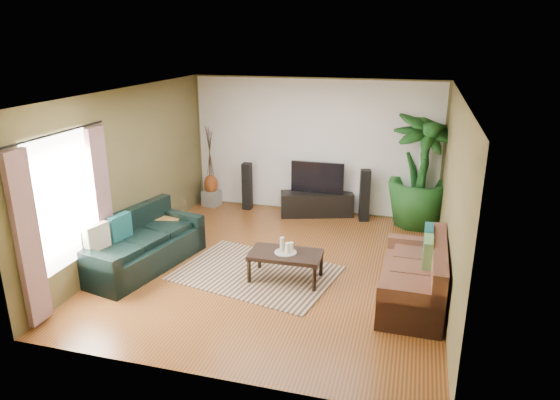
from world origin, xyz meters
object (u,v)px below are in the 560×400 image
(television, at_px, (317,177))
(pedestal, at_px, (212,198))
(coffee_table, at_px, (286,266))
(speaker_left, at_px, (247,186))
(sofa_left, at_px, (142,241))
(side_table, at_px, (168,229))
(potted_plant, at_px, (421,171))
(sofa_right, at_px, (413,272))
(vase, at_px, (211,184))
(tv_stand, at_px, (317,204))
(speaker_right, at_px, (365,195))

(television, relative_size, pedestal, 3.28)
(coffee_table, bearing_deg, speaker_left, 117.72)
(sofa_left, distance_m, pedestal, 3.04)
(television, height_order, side_table, television)
(potted_plant, relative_size, side_table, 4.06)
(sofa_right, bearing_deg, speaker_left, -130.43)
(sofa_right, bearing_deg, potted_plant, -179.49)
(pedestal, relative_size, side_table, 0.61)
(sofa_left, relative_size, vase, 5.01)
(sofa_right, distance_m, tv_stand, 3.57)
(sofa_right, distance_m, vase, 5.18)
(speaker_left, distance_m, vase, 0.81)
(vase, bearing_deg, coffee_table, -50.09)
(speaker_right, bearing_deg, television, 164.19)
(coffee_table, distance_m, television, 2.92)
(coffee_table, distance_m, vase, 3.74)
(tv_stand, distance_m, speaker_right, 0.99)
(tv_stand, relative_size, pedestal, 4.47)
(sofa_left, height_order, vase, sofa_left)
(tv_stand, bearing_deg, vase, 162.65)
(sofa_left, height_order, pedestal, sofa_left)
(coffee_table, height_order, speaker_right, speaker_right)
(sofa_right, relative_size, speaker_right, 1.76)
(sofa_left, distance_m, speaker_right, 4.31)
(sofa_right, xyz_separation_m, television, (-1.93, 3.00, 0.37))
(tv_stand, height_order, potted_plant, potted_plant)
(side_table, bearing_deg, speaker_left, 70.86)
(coffee_table, bearing_deg, sofa_left, -177.10)
(television, height_order, vase, television)
(sofa_right, distance_m, potted_plant, 3.07)
(speaker_right, distance_m, vase, 3.23)
(sofa_right, height_order, pedestal, sofa_right)
(speaker_right, height_order, potted_plant, potted_plant)
(sofa_right, distance_m, television, 3.59)
(television, xyz_separation_m, potted_plant, (1.96, 0.00, 0.28))
(vase, bearing_deg, side_table, -87.92)
(sofa_left, xyz_separation_m, speaker_left, (0.68, 3.03, 0.07))
(tv_stand, xyz_separation_m, television, (0.00, 0.00, 0.55))
(sofa_right, xyz_separation_m, coffee_table, (-1.82, 0.14, -0.21))
(pedestal, height_order, side_table, side_table)
(sofa_left, xyz_separation_m, speaker_right, (3.11, 2.99, 0.09))
(television, distance_m, speaker_left, 1.51)
(sofa_right, height_order, speaker_right, speaker_right)
(speaker_left, relative_size, potted_plant, 0.46)
(television, bearing_deg, tv_stand, 0.00)
(television, xyz_separation_m, side_table, (-2.21, -2.11, -0.53))
(speaker_left, height_order, vase, speaker_left)
(speaker_left, bearing_deg, coffee_table, -62.21)
(side_table, bearing_deg, coffee_table, -18.00)
(sofa_left, xyz_separation_m, sofa_right, (4.09, 0.03, 0.00))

